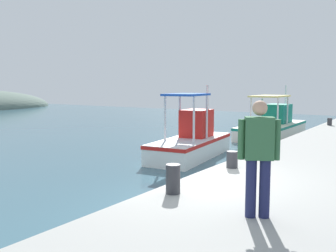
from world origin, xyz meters
TOP-DOWN VIEW (x-y plane):
  - fishing_boat_third at (5.55, 3.14)m, footprint 4.84×2.23m
  - fishing_boat_fourth at (13.08, 2.44)m, footprint 6.25×2.11m
  - fisherman_standing at (-1.55, -2.17)m, footprint 0.41×0.56m
  - mooring_bollard_nearest at (-1.23, -0.45)m, footprint 0.27×0.27m
  - mooring_bollard_second at (1.36, -0.45)m, footprint 0.27×0.27m
  - mooring_bollard_third at (12.93, -0.45)m, footprint 0.22×0.22m

SIDE VIEW (x-z plane):
  - fishing_boat_fourth at x=13.08m, z-range -0.82..1.97m
  - fishing_boat_third at x=5.55m, z-range -0.78..2.00m
  - mooring_bollard_third at x=12.93m, z-range 0.80..1.16m
  - mooring_bollard_second at x=1.36m, z-range 0.80..1.20m
  - mooring_bollard_nearest at x=-1.23m, z-range 0.80..1.34m
  - fisherman_standing at x=-1.55m, z-range 0.89..2.64m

